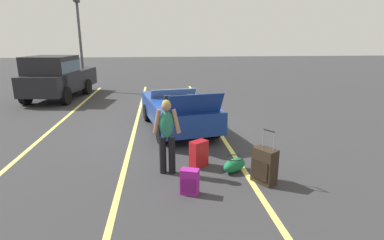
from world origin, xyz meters
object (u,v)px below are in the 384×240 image
Objects in this scene: traveler_person at (167,133)px; duffel_bag at (234,165)px; suitcase_medium_bright at (199,154)px; suitcase_large_black at (264,166)px; parking_lamp_post at (80,38)px; parked_pickup_truck_near at (57,76)px; suitcase_small_carryon at (190,182)px; convertible_car at (176,110)px.

duffel_bag is at bearing -85.65° from traveler_person.
duffel_bag is (-0.37, -0.75, -0.15)m from suitcase_medium_bright.
parking_lamp_post is at bearing -95.03° from suitcase_large_black.
parked_pickup_truck_near reaches higher than suitcase_large_black.
suitcase_small_carryon is 0.72× the size of duffel_bag.
suitcase_small_carryon is 11.44m from parked_pickup_truck_near.
convertible_car is 7.15× the size of suitcase_medium_bright.
traveler_person reaches higher than convertible_car.
suitcase_medium_bright is 1.31m from suitcase_small_carryon.
convertible_car is 7.70m from parked_pickup_truck_near.
suitcase_medium_bright is (0.96, 1.23, -0.06)m from suitcase_large_black.
suitcase_large_black is at bearing 120.45° from suitcase_small_carryon.
parking_lamp_post reaches higher than suitcase_large_black.
convertible_car is 0.85× the size of parked_pickup_truck_near.
traveler_person is at bearing -138.83° from suitcase_small_carryon.
parked_pickup_truck_near is (10.03, 5.44, 0.86)m from suitcase_small_carryon.
convertible_car is 4.59m from suitcase_large_black.
traveler_person is (0.68, 1.96, 0.56)m from suitcase_large_black.
suitcase_small_carryon is at bearing 169.05° from convertible_car.
suitcase_large_black is 2.15m from traveler_person.
convertible_car is 9.57m from parking_lamp_post.
convertible_car is at bearing 52.49° from parked_pickup_truck_near.
duffel_bag is 0.42× the size of traveler_person.
suitcase_large_black is 14.04m from parking_lamp_post.
suitcase_large_black reaches higher than duffel_bag.
convertible_car is 3.90m from duffel_bag.
traveler_person reaches higher than suitcase_large_black.
parking_lamp_post is (11.67, 5.89, 2.72)m from duffel_bag.
convertible_car is at bearing -29.99° from suitcase_medium_bright.
traveler_person is at bearing 162.87° from convertible_car.
convertible_car reaches higher than suitcase_medium_bright.
duffel_bag is at bearing -83.51° from suitcase_large_black.
traveler_person is (0.98, 0.39, 0.68)m from suitcase_small_carryon.
parked_pickup_truck_near is at bearing 37.18° from traveler_person.
convertible_car is 3.38m from suitcase_medium_bright.
parked_pickup_truck_near is at bearing -132.05° from suitcase_small_carryon.
suitcase_medium_bright is 0.12× the size of parked_pickup_truck_near.
suitcase_large_black is at bearing -163.59° from suitcase_medium_bright.
parking_lamp_post is at bearing 26.77° from duffel_bag.
traveler_person reaches higher than suitcase_medium_bright.
duffel_bag is at bearing 42.92° from parked_pickup_truck_near.
parked_pickup_truck_near is 1.05× the size of parking_lamp_post.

